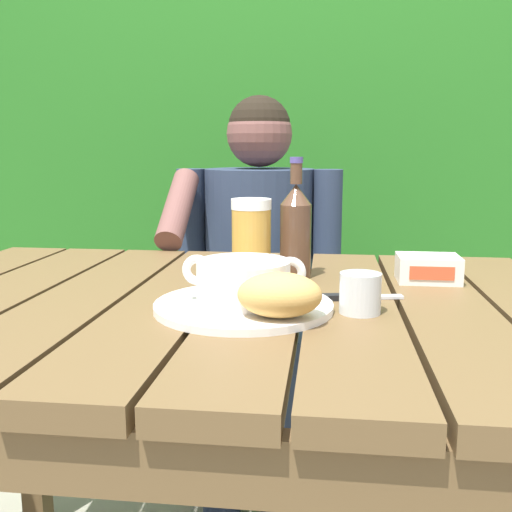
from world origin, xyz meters
The scene contains 12 objects.
dining_table centered at (0.00, 0.00, 0.68)m, with size 1.42×0.90×0.78m.
hedge_backdrop centered at (0.11, 1.74, 1.27)m, with size 3.40×0.91×2.69m.
chair_near_diner centered at (-0.08, 0.88, 0.47)m, with size 0.45×0.40×0.91m.
person_eating centered at (-0.09, 0.69, 0.70)m, with size 0.48×0.47×1.18m.
serving_plate centered at (-0.02, -0.08, 0.78)m, with size 0.29×0.29×0.01m.
soup_bowl centered at (-0.02, -0.08, 0.82)m, with size 0.20×0.15×0.08m.
bread_roll centered at (0.05, -0.15, 0.82)m, with size 0.13×0.10×0.07m.
beer_glass centered at (-0.03, 0.14, 0.86)m, with size 0.08×0.08×0.16m.
beer_bottle centered at (0.05, 0.18, 0.87)m, with size 0.06×0.06×0.24m.
water_glass_small centered at (0.17, -0.07, 0.81)m, with size 0.07×0.07×0.06m.
butter_tub centered at (0.31, 0.17, 0.80)m, with size 0.12×0.09×0.05m.
table_knife centered at (0.15, 0.01, 0.78)m, with size 0.17×0.05×0.01m.
Camera 1 is at (0.11, -0.99, 1.03)m, focal length 41.14 mm.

